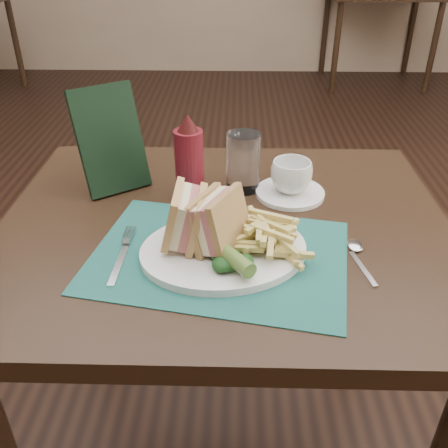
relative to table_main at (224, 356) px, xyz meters
The scene contains 18 objects.
floor 0.62m from the table_main, 90.00° to the left, with size 7.00×7.00×0.00m, color black.
wall_back 4.02m from the table_main, 90.00° to the left, with size 6.00×6.00×0.00m, color tan.
table_main is the anchor object (origin of this frame).
table_bg_right 3.86m from the table_main, 71.71° to the left, with size 0.90×0.75×0.75m, color black, non-canonical shape.
placemat 0.39m from the table_main, 93.54° to the right, with size 0.45×0.32×0.00m, color #1B574F.
plate 0.40m from the table_main, 89.50° to the right, with size 0.30×0.24×0.01m, color white, non-canonical shape.
sandwich_half_a 0.46m from the table_main, 132.25° to the right, with size 0.06×0.11×0.10m, color tan, non-canonical shape.
sandwich_half_b 0.46m from the table_main, 104.43° to the right, with size 0.06×0.11×0.10m, color tan, non-canonical shape.
kale_garnish 0.44m from the table_main, 86.79° to the right, with size 0.11×0.08×0.03m, color #133515, non-canonical shape.
pickle_spear 0.45m from the table_main, 86.34° to the right, with size 0.03×0.03×0.12m, color #4A6A28.
fries_pile 0.44m from the table_main, 54.17° to the right, with size 0.18×0.20×0.06m, color #D6C26B, non-canonical shape.
fork 0.44m from the table_main, 146.09° to the right, with size 0.03×0.17×0.01m, color silver, non-canonical shape.
spoon 0.47m from the table_main, 27.24° to the right, with size 0.03×0.15×0.01m, color silver, non-canonical shape.
saucer 0.42m from the table_main, 40.26° to the left, with size 0.15×0.15×0.01m, color white.
coffee_cup 0.46m from the table_main, 40.26° to the left, with size 0.09×0.09×0.07m, color white.
drinking_glass 0.47m from the table_main, 75.86° to the left, with size 0.07×0.07×0.13m, color white.
ketchup_bottle 0.49m from the table_main, 125.34° to the left, with size 0.06×0.06×0.19m, color #5C0F18, non-canonical shape.
check_presenter 0.57m from the table_main, 148.87° to the left, with size 0.14×0.02×0.23m, color black.
Camera 1 is at (0.02, -1.35, 1.27)m, focal length 40.00 mm.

